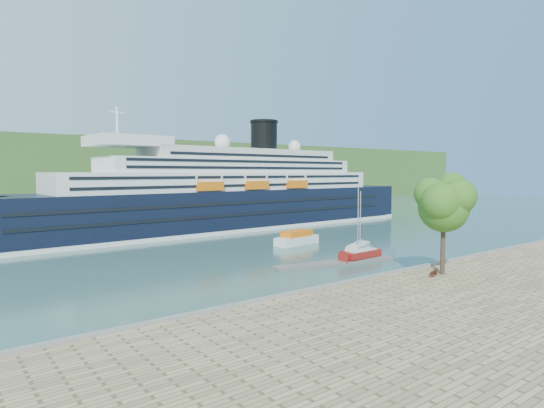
{
  "coord_description": "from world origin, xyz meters",
  "views": [
    {
      "loc": [
        -43.63,
        -31.72,
        12.23
      ],
      "look_at": [
        3.11,
        30.0,
        6.81
      ],
      "focal_mm": 30.0,
      "sensor_mm": 36.0,
      "label": 1
    }
  ],
  "objects": [
    {
      "name": "ground",
      "position": [
        0.0,
        0.0,
        0.0
      ],
      "size": [
        400.0,
        400.0,
        0.0
      ],
      "primitive_type": "plane",
      "color": "#2F534D",
      "rests_on": "ground"
    },
    {
      "name": "far_hillside",
      "position": [
        0.0,
        145.0,
        12.0
      ],
      "size": [
        400.0,
        50.0,
        24.0
      ],
      "primitive_type": "cube",
      "color": "#325522",
      "rests_on": "ground"
    },
    {
      "name": "quay_coping",
      "position": [
        0.0,
        -0.2,
        1.15
      ],
      "size": [
        220.0,
        0.5,
        0.3
      ],
      "primitive_type": "cube",
      "color": "slate",
      "rests_on": "promenade"
    },
    {
      "name": "cruise_ship",
      "position": [
        6.52,
        51.94,
        12.03
      ],
      "size": [
        107.74,
        20.08,
        24.07
      ],
      "primitive_type": null,
      "rotation": [
        0.0,
        0.0,
        0.04
      ],
      "color": "black",
      "rests_on": "ground"
    },
    {
      "name": "park_bench",
      "position": [
        -0.39,
        -3.61,
        1.47
      ],
      "size": [
        1.57,
        1.02,
        0.94
      ],
      "primitive_type": null,
      "rotation": [
        0.0,
        0.0,
        0.32
      ],
      "color": "#412212",
      "rests_on": "promenade"
    },
    {
      "name": "promenade_tree",
      "position": [
        1.23,
        -3.64,
        7.03
      ],
      "size": [
        7.29,
        7.29,
        12.07
      ],
      "primitive_type": null,
      "color": "#335F19",
      "rests_on": "promenade"
    },
    {
      "name": "floating_pontoon",
      "position": [
        -0.81,
        10.78,
        0.2
      ],
      "size": [
        18.16,
        5.5,
        0.4
      ],
      "primitive_type": null,
      "rotation": [
        0.0,
        0.0,
        -0.19
      ],
      "color": "slate",
      "rests_on": "ground"
    },
    {
      "name": "sailboat_red",
      "position": [
        3.89,
        10.34,
        4.6
      ],
      "size": [
        7.24,
        2.42,
        9.2
      ],
      "primitive_type": null,
      "rotation": [
        0.0,
        0.0,
        0.06
      ],
      "color": "maroon",
      "rests_on": "ground"
    },
    {
      "name": "sailboat_white_far",
      "position": [
        7.79,
        14.53,
        4.75
      ],
      "size": [
        7.46,
        5.25,
        9.51
      ],
      "primitive_type": null,
      "rotation": [
        0.0,
        0.0,
        0.49
      ],
      "color": "silver",
      "rests_on": "ground"
    },
    {
      "name": "tender_launch",
      "position": [
        5.94,
        26.77,
        1.19
      ],
      "size": [
        8.97,
        4.34,
        2.38
      ],
      "primitive_type": null,
      "rotation": [
        0.0,
        0.0,
        0.17
      ],
      "color": "orange",
      "rests_on": "ground"
    }
  ]
}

